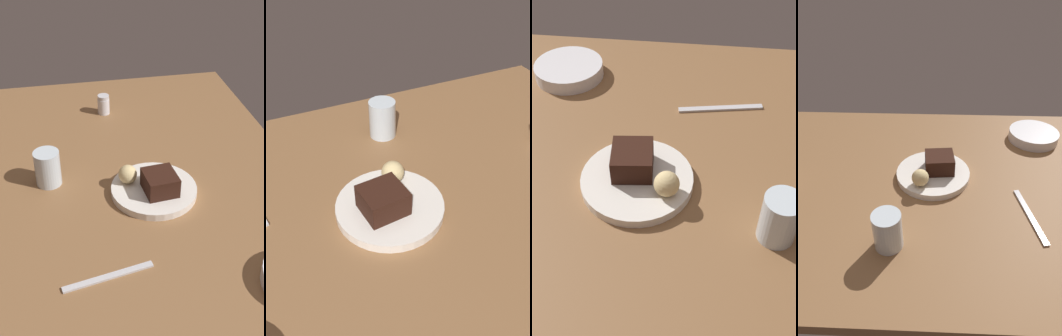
# 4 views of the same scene
# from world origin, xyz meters

# --- Properties ---
(dining_table) EXTENTS (1.20, 0.84, 0.03)m
(dining_table) POSITION_xyz_m (0.00, 0.00, 0.01)
(dining_table) COLOR brown
(dining_table) RESTS_ON ground
(dessert_plate) EXTENTS (0.21, 0.21, 0.02)m
(dessert_plate) POSITION_xyz_m (0.08, 0.02, 0.04)
(dessert_plate) COLOR white
(dessert_plate) RESTS_ON dining_table
(chocolate_cake_slice) EXTENTS (0.09, 0.08, 0.05)m
(chocolate_cake_slice) POSITION_xyz_m (0.09, 0.03, 0.07)
(chocolate_cake_slice) COLOR black
(chocolate_cake_slice) RESTS_ON dessert_plate
(bread_roll) EXTENTS (0.05, 0.05, 0.05)m
(bread_roll) POSITION_xyz_m (0.04, -0.04, 0.07)
(bread_roll) COLOR #DBC184
(bread_roll) RESTS_ON dessert_plate
(water_glass) EXTENTS (0.06, 0.06, 0.09)m
(water_glass) POSITION_xyz_m (-0.02, -0.23, 0.08)
(water_glass) COLOR silver
(water_glass) RESTS_ON dining_table
(side_bowl) EXTENTS (0.17, 0.17, 0.03)m
(side_bowl) POSITION_xyz_m (0.41, 0.24, 0.05)
(side_bowl) COLOR silver
(side_bowl) RESTS_ON dining_table
(butter_knife) EXTENTS (0.05, 0.19, 0.01)m
(butter_knife) POSITION_xyz_m (0.32, -0.13, 0.03)
(butter_knife) COLOR silver
(butter_knife) RESTS_ON dining_table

